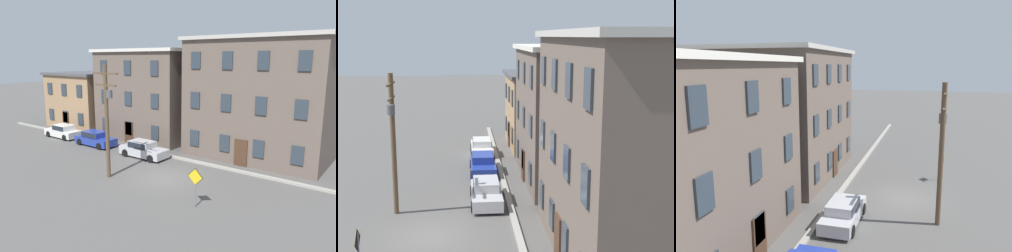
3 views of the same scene
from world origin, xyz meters
TOP-DOWN VIEW (x-y plane):
  - ground_plane at (0.00, 0.00)m, footprint 200.00×200.00m
  - kerb_strip at (0.00, 4.50)m, footprint 56.00×0.36m
  - apartment_far at (3.28, 10.84)m, footprint 12.20×10.19m
  - car_silver at (-4.62, 3.10)m, footprint 4.40×1.92m
  - caution_sign at (4.38, -2.62)m, footprint 1.04×0.08m
  - utility_pole at (-3.33, -2.17)m, footprint 2.40×0.44m

SIDE VIEW (x-z plane):
  - ground_plane at x=0.00m, z-range 0.00..0.00m
  - kerb_strip at x=0.00m, z-range 0.00..0.16m
  - car_silver at x=-4.62m, z-range 0.03..1.46m
  - caution_sign at x=4.38m, z-range 0.40..2.78m
  - utility_pole at x=-3.33m, z-range 0.52..8.64m
  - apartment_far at x=3.28m, z-range 0.01..10.39m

